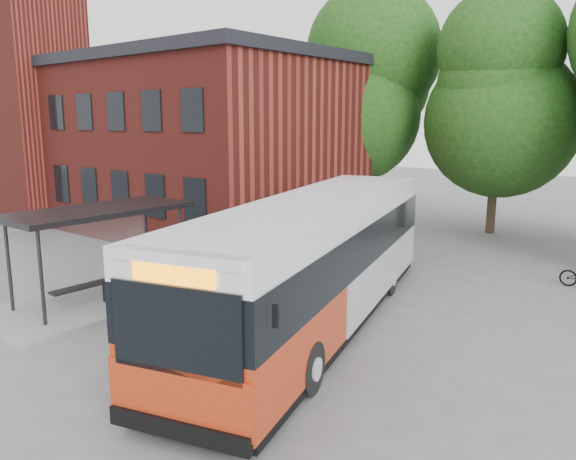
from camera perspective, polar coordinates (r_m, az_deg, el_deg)
The scene contains 7 objects.
ground at distance 15.50m, azimuth -5.73°, elevation -9.50°, with size 100.00×100.00×0.00m, color slate.
station_building at distance 30.23m, azimuth -11.55°, elevation 8.62°, with size 18.40×10.40×8.50m, color maroon, non-canonical shape.
clock_tower at distance 33.21m, azimuth -24.42°, elevation 16.48°, with size 5.20×5.20×18.20m, color maroon, non-canonical shape.
bus_shelter at distance 17.88m, azimuth -18.46°, elevation -2.37°, with size 3.60×7.00×2.90m, color #2A2A2D, non-canonical shape.
tree_0 at distance 30.90m, azimuth 7.31°, elevation 11.12°, with size 7.92×7.92×11.00m, color #173E10, non-canonical shape.
tree_1 at distance 28.80m, azimuth 20.49°, elevation 9.94°, with size 7.92×7.92×10.40m, color #173E10, non-canonical shape.
city_bus at distance 15.04m, azimuth 2.95°, elevation -3.31°, with size 2.86×13.40×3.41m, color #BB3212, non-canonical shape.
Camera 1 is at (10.26, -10.27, 5.44)m, focal length 35.00 mm.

